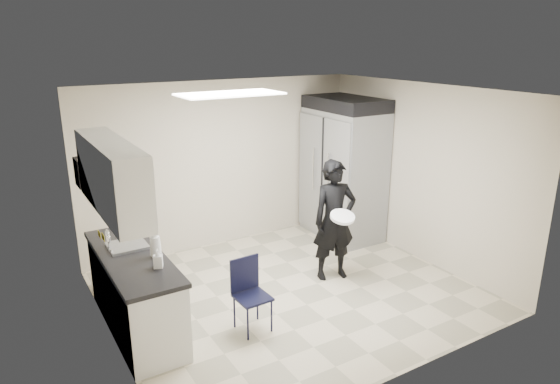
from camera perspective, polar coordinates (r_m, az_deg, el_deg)
floor at (r=6.69m, az=1.17°, el=-11.32°), size 4.50×4.50×0.00m
ceiling at (r=5.91m, az=1.33°, el=11.41°), size 4.50×4.50×0.00m
back_wall at (r=7.88m, az=-6.57°, el=3.17°), size 4.50×0.00×4.50m
left_wall at (r=5.39m, az=-19.48°, el=-4.45°), size 0.00×4.00×4.00m
right_wall at (r=7.58m, az=15.79°, el=2.06°), size 0.00×4.00×4.00m
ceiling_panel at (r=5.97m, az=-5.74°, el=11.10°), size 1.20×0.60×0.02m
lower_counter at (r=5.98m, az=-16.21°, el=-11.11°), size 0.60×1.90×0.86m
countertop at (r=5.78m, az=-16.58°, el=-7.13°), size 0.64×1.95×0.05m
sink at (r=6.02m, az=-17.02°, el=-6.35°), size 0.42×0.40×0.14m
faucet at (r=5.92m, az=-19.01°, el=-5.36°), size 0.02×0.02×0.24m
upper_cabinets at (r=5.45m, az=-18.69°, el=1.69°), size 0.35×1.80×0.75m
towel_dispenser at (r=6.58m, az=-21.35°, el=2.15°), size 0.22×0.30×0.35m
notice_sticker_left at (r=5.51m, az=-19.56°, el=-4.88°), size 0.00×0.12×0.07m
notice_sticker_right at (r=5.71m, az=-19.95°, el=-4.58°), size 0.00×0.12×0.07m
commercial_fridge at (r=8.27m, az=7.24°, el=2.04°), size 0.80×1.35×2.10m
fridge_compressor at (r=8.04m, az=7.55°, el=9.97°), size 0.80×1.35×0.20m
folding_chair at (r=5.73m, az=-3.16°, el=-11.94°), size 0.38×0.38×0.82m
man_tuxedo at (r=6.80m, az=6.23°, el=-3.24°), size 0.69×0.54×1.67m
bucket_lid at (r=6.54m, az=7.16°, el=-2.82°), size 0.39×0.39×0.04m
soap_bottle_a at (r=5.60m, az=-14.07°, el=-5.65°), size 0.14×0.14×0.32m
soap_bottle_b at (r=5.36m, az=-13.78°, el=-7.38°), size 0.12×0.12×0.20m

